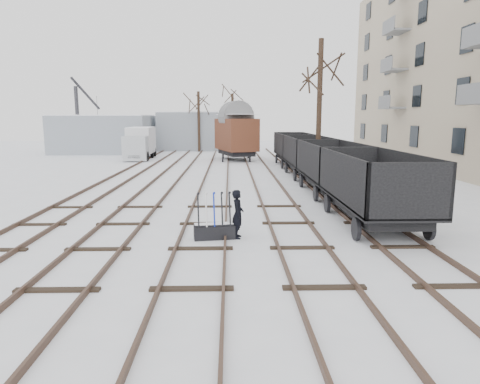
# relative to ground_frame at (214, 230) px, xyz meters

# --- Properties ---
(ground) EXTENTS (120.00, 120.00, 0.00)m
(ground) POSITION_rel_ground_frame_xyz_m (-0.37, -1.11, -0.28)
(ground) COLOR white
(ground) RESTS_ON ground
(tracks) EXTENTS (13.90, 52.00, 0.16)m
(tracks) POSITION_rel_ground_frame_xyz_m (-0.37, 12.57, -0.21)
(tracks) COLOR black
(tracks) RESTS_ON ground
(shed_left) EXTENTS (10.00, 8.00, 4.10)m
(shed_left) POSITION_rel_ground_frame_xyz_m (-13.37, 34.89, 1.76)
(shed_left) COLOR gray
(shed_left) RESTS_ON ground
(shed_right) EXTENTS (7.00, 6.00, 4.50)m
(shed_right) POSITION_rel_ground_frame_xyz_m (-4.37, 38.89, 1.96)
(shed_right) COLOR gray
(shed_right) RESTS_ON ground
(ground_frame) EXTENTS (1.35, 0.61, 1.49)m
(ground_frame) POSITION_rel_ground_frame_xyz_m (0.00, 0.00, 0.00)
(ground_frame) COLOR black
(ground_frame) RESTS_ON ground
(worker) EXTENTS (0.40, 0.59, 1.57)m
(worker) POSITION_rel_ground_frame_xyz_m (0.75, 0.10, 0.50)
(worker) COLOR black
(worker) RESTS_ON ground
(freight_wagon_a) EXTENTS (2.53, 6.33, 2.59)m
(freight_wagon_a) POSITION_rel_ground_frame_xyz_m (5.63, 1.75, 0.70)
(freight_wagon_a) COLOR black
(freight_wagon_a) RESTS_ON ground
(freight_wagon_b) EXTENTS (2.53, 6.33, 2.59)m
(freight_wagon_b) POSITION_rel_ground_frame_xyz_m (5.63, 8.15, 0.70)
(freight_wagon_b) COLOR black
(freight_wagon_b) RESTS_ON ground
(freight_wagon_c) EXTENTS (2.53, 6.33, 2.59)m
(freight_wagon_c) POSITION_rel_ground_frame_xyz_m (5.63, 14.55, 0.70)
(freight_wagon_c) COLOR black
(freight_wagon_c) RESTS_ON ground
(freight_wagon_d) EXTENTS (2.53, 6.33, 2.59)m
(freight_wagon_d) POSITION_rel_ground_frame_xyz_m (5.63, 20.95, 0.70)
(freight_wagon_d) COLOR black
(freight_wagon_d) RESTS_ON ground
(box_van_wagon) EXTENTS (4.28, 5.98, 4.12)m
(box_van_wagon) POSITION_rel_ground_frame_xyz_m (1.07, 25.69, 2.12)
(box_van_wagon) COLOR black
(box_van_wagon) RESTS_ON ground
(lorry) EXTENTS (2.25, 6.52, 2.93)m
(lorry) POSITION_rel_ground_frame_xyz_m (-7.85, 26.96, 1.23)
(lorry) COLOR black
(lorry) RESTS_ON ground
(panel_van) EXTENTS (2.44, 4.08, 1.68)m
(panel_van) POSITION_rel_ground_frame_xyz_m (-9.33, 32.85, 0.59)
(panel_van) COLOR silver
(panel_van) RESTS_ON ground
(crane) EXTENTS (2.01, 4.74, 7.94)m
(crane) POSITION_rel_ground_frame_xyz_m (-15.45, 32.81, 1.81)
(crane) COLOR #2A2A2F
(crane) RESTS_ON ground
(tree_near) EXTENTS (0.30, 0.30, 8.19)m
(tree_near) POSITION_rel_ground_frame_xyz_m (5.65, 11.65, 3.81)
(tree_near) COLOR black
(tree_near) RESTS_ON ground
(tree_far_left) EXTENTS (0.30, 0.30, 6.68)m
(tree_far_left) POSITION_rel_ground_frame_xyz_m (-2.96, 35.47, 3.06)
(tree_far_left) COLOR black
(tree_far_left) RESTS_ON ground
(tree_far_right) EXTENTS (0.30, 0.30, 6.63)m
(tree_far_right) POSITION_rel_ground_frame_xyz_m (0.84, 38.64, 3.03)
(tree_far_right) COLOR black
(tree_far_right) RESTS_ON ground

